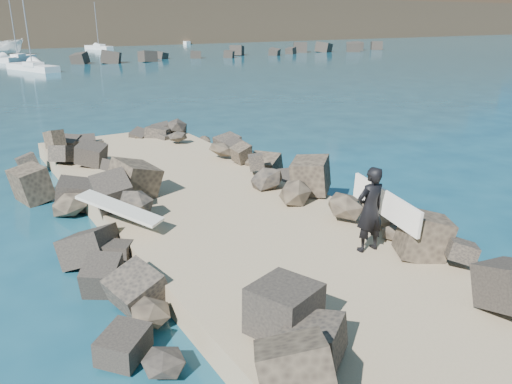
% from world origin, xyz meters
% --- Properties ---
extents(ground, '(800.00, 800.00, 0.00)m').
position_xyz_m(ground, '(0.00, 0.00, 0.00)').
color(ground, '#0F384C').
rests_on(ground, ground).
extents(jetty, '(6.00, 26.00, 0.60)m').
position_xyz_m(jetty, '(0.00, -2.00, 0.30)').
color(jetty, '#8C7759').
rests_on(jetty, ground).
extents(riprap_left, '(2.60, 22.00, 1.00)m').
position_xyz_m(riprap_left, '(-2.90, -1.50, 0.50)').
color(riprap_left, black).
rests_on(riprap_left, ground).
extents(riprap_right, '(2.60, 22.00, 1.00)m').
position_xyz_m(riprap_right, '(2.90, -1.50, 0.50)').
color(riprap_right, black).
rests_on(riprap_right, ground).
extents(breakwater_secondary, '(52.00, 4.00, 1.20)m').
position_xyz_m(breakwater_secondary, '(35.00, 55.00, 0.60)').
color(breakwater_secondary, black).
rests_on(breakwater_secondary, ground).
extents(surfboard_resting, '(1.73, 2.06, 0.07)m').
position_xyz_m(surfboard_resting, '(-2.86, 0.58, 1.04)').
color(surfboard_resting, beige).
rests_on(surfboard_resting, riprap_left).
extents(boat_imported, '(5.80, 6.35, 2.42)m').
position_xyz_m(boat_imported, '(3.83, 76.53, 1.21)').
color(boat_imported, silver).
rests_on(boat_imported, ground).
extents(surfer_with_board, '(1.05, 2.36, 1.92)m').
position_xyz_m(surfer_with_board, '(1.45, -3.41, 1.57)').
color(surfer_with_board, black).
rests_on(surfer_with_board, jetty).
extents(sailboat_f, '(3.01, 5.60, 6.82)m').
position_xyz_m(sailboat_f, '(39.03, 91.86, 0.35)').
color(sailboat_f, silver).
rests_on(sailboat_f, ground).
extents(sailboat_c, '(4.34, 8.06, 9.49)m').
position_xyz_m(sailboat_c, '(2.86, 48.78, 0.35)').
color(sailboat_c, silver).
rests_on(sailboat_c, ground).
extents(sailboat_b, '(5.30, 6.17, 8.12)m').
position_xyz_m(sailboat_b, '(3.33, 62.68, 0.35)').
color(sailboat_b, silver).
rests_on(sailboat_b, ground).
extents(sailboat_d, '(3.50, 6.77, 8.06)m').
position_xyz_m(sailboat_d, '(19.14, 81.81, 0.35)').
color(sailboat_d, silver).
rests_on(sailboat_d, ground).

